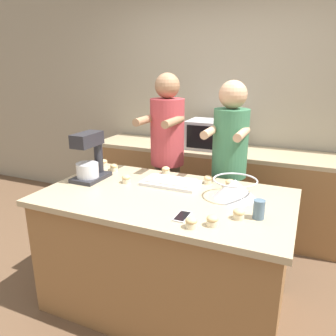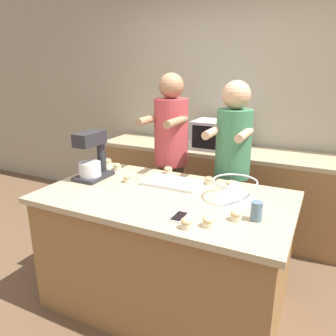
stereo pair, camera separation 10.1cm
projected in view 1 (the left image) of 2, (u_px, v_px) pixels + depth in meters
ground_plane at (165, 301)px, 2.53m from camera, size 16.00×16.00×0.00m
back_wall at (229, 102)px, 3.67m from camera, size 10.00×0.06×2.70m
island_counter at (165, 251)px, 2.39m from camera, size 1.72×0.98×0.88m
back_counter at (217, 188)px, 3.63m from camera, size 2.80×0.60×0.89m
person_left at (167, 162)px, 2.97m from camera, size 0.32×0.49×1.69m
person_right at (228, 172)px, 2.76m from camera, size 0.31×0.48×1.63m
stand_mixer at (90, 159)px, 2.53m from camera, size 0.20×0.30×0.37m
mixing_bowl at (235, 188)px, 2.19m from camera, size 0.30×0.30×0.13m
baking_tray at (171, 182)px, 2.45m from camera, size 0.43×0.23×0.04m
microwave_oven at (213, 135)px, 3.48m from camera, size 0.52×0.37×0.30m
cell_phone at (182, 217)px, 1.92m from camera, size 0.07×0.14×0.01m
drinking_glass at (259, 209)px, 1.90m from camera, size 0.07×0.07×0.11m
cupcake_0 at (230, 183)px, 2.39m from camera, size 0.07×0.07×0.06m
cupcake_1 at (212, 220)px, 1.82m from camera, size 0.07×0.07×0.06m
cupcake_2 at (114, 167)px, 2.78m from camera, size 0.07×0.07×0.06m
cupcake_3 at (208, 180)px, 2.47m from camera, size 0.07×0.07×0.06m
cupcake_4 at (239, 214)px, 1.90m from camera, size 0.07×0.07×0.06m
cupcake_5 at (104, 163)px, 2.91m from camera, size 0.07×0.07×0.06m
cupcake_6 at (166, 170)px, 2.70m from camera, size 0.07×0.07×0.06m
cupcake_7 at (126, 179)px, 2.49m from camera, size 0.07×0.07×0.06m
cupcake_8 at (191, 222)px, 1.79m from camera, size 0.07×0.07×0.06m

